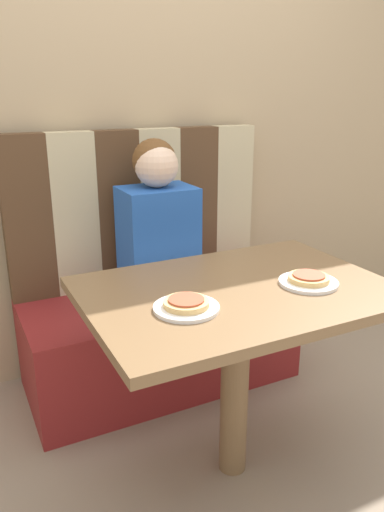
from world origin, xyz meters
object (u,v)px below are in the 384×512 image
object	(u,v)px
person	(158,223)
plate_left	(186,308)
pizza_left	(186,303)
pizza_right	(309,278)
plate_right	(308,282)

from	to	relation	value
person	plate_left	xyz separation A→B (m)	(-0.23, -0.76, -0.05)
pizza_left	pizza_right	world-z (taller)	same
pizza_left	pizza_right	xyz separation A→B (m)	(0.46, 0.00, 0.00)
pizza_right	pizza_left	bearing A→B (deg)	180.00
person	plate_left	size ratio (longest dim) A/B	3.59
person	plate_left	bearing A→B (deg)	-106.72
pizza_left	pizza_right	size ratio (longest dim) A/B	1.00
person	pizza_left	distance (m)	0.80
plate_right	pizza_right	size ratio (longest dim) A/B	1.44
person	pizza_left	world-z (taller)	person
person	pizza_right	size ratio (longest dim) A/B	5.17
person	plate_left	distance (m)	0.80
plate_right	pizza_left	xyz separation A→B (m)	(-0.46, 0.00, 0.02)
plate_right	pizza_left	size ratio (longest dim) A/B	1.44
plate_right	pizza_right	distance (m)	0.02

